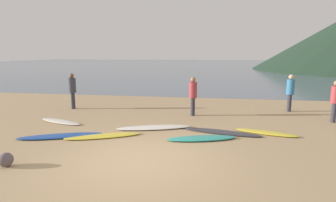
# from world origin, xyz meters

# --- Properties ---
(ground_plane) EXTENTS (120.00, 120.00, 0.20)m
(ground_plane) POSITION_xyz_m (0.00, 10.00, -0.10)
(ground_plane) COLOR tan
(ground_plane) RESTS_ON ground
(ocean_water) EXTENTS (140.00, 100.00, 0.01)m
(ocean_water) POSITION_xyz_m (0.00, 60.11, 0.00)
(ocean_water) COLOR slate
(ocean_water) RESTS_ON ground
(surfboard_0) EXTENTS (2.10, 1.14, 0.07)m
(surfboard_0) POSITION_xyz_m (-4.01, 3.18, 0.04)
(surfboard_0) COLOR silver
(surfboard_0) RESTS_ON ground
(surfboard_1) EXTENTS (2.64, 1.51, 0.08)m
(surfboard_1) POSITION_xyz_m (-2.97, 1.44, 0.04)
(surfboard_1) COLOR #1E479E
(surfboard_1) RESTS_ON ground
(surfboard_2) EXTENTS (2.42, 1.49, 0.07)m
(surfboard_2) POSITION_xyz_m (-1.63, 1.68, 0.04)
(surfboard_2) COLOR yellow
(surfboard_2) RESTS_ON ground
(surfboard_3) EXTENTS (2.72, 1.39, 0.09)m
(surfboard_3) POSITION_xyz_m (-0.23, 2.90, 0.05)
(surfboard_3) COLOR silver
(surfboard_3) RESTS_ON ground
(surfboard_4) EXTENTS (2.26, 1.19, 0.09)m
(surfboard_4) POSITION_xyz_m (1.50, 1.93, 0.04)
(surfboard_4) COLOR teal
(surfboard_4) RESTS_ON ground
(surfboard_5) EXTENTS (2.69, 1.10, 0.07)m
(surfboard_5) POSITION_xyz_m (2.12, 2.76, 0.04)
(surfboard_5) COLOR #333338
(surfboard_5) RESTS_ON ground
(surfboard_6) EXTENTS (2.07, 1.07, 0.08)m
(surfboard_6) POSITION_xyz_m (3.60, 2.92, 0.04)
(surfboard_6) COLOR yellow
(surfboard_6) RESTS_ON ground
(person_0) EXTENTS (0.33, 0.33, 1.63)m
(person_0) POSITION_xyz_m (6.44, 4.97, 0.96)
(person_0) COLOR #2D2D38
(person_0) RESTS_ON ground
(person_1) EXTENTS (0.34, 0.34, 1.71)m
(person_1) POSITION_xyz_m (5.28, 6.84, 1.01)
(person_1) COLOR #2D2D38
(person_1) RESTS_ON ground
(person_2) EXTENTS (0.35, 0.35, 1.71)m
(person_2) POSITION_xyz_m (-4.87, 5.76, 1.01)
(person_2) COLOR #2D2D38
(person_2) RESTS_ON ground
(person_3) EXTENTS (0.34, 0.34, 1.67)m
(person_3) POSITION_xyz_m (0.95, 5.25, 0.98)
(person_3) COLOR #2D2D38
(person_3) RESTS_ON ground
(beach_rock_near) EXTENTS (0.34, 0.34, 0.34)m
(beach_rock_near) POSITION_xyz_m (-2.98, -0.90, 0.17)
(beach_rock_near) COLOR #584C51
(beach_rock_near) RESTS_ON ground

